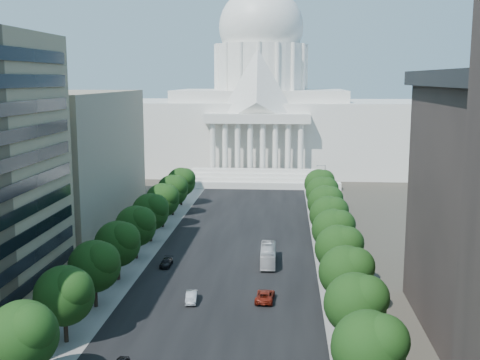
% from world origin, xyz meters
% --- Properties ---
extents(road_asphalt, '(30.00, 260.00, 0.01)m').
position_xyz_m(road_asphalt, '(0.00, 90.00, 0.00)').
color(road_asphalt, black).
rests_on(road_asphalt, ground).
extents(sidewalk_left, '(8.00, 260.00, 0.02)m').
position_xyz_m(sidewalk_left, '(-19.00, 90.00, 0.00)').
color(sidewalk_left, gray).
rests_on(sidewalk_left, ground).
extents(sidewalk_right, '(8.00, 260.00, 0.02)m').
position_xyz_m(sidewalk_right, '(19.00, 90.00, 0.00)').
color(sidewalk_right, gray).
rests_on(sidewalk_right, ground).
extents(capitol, '(120.00, 56.00, 73.00)m').
position_xyz_m(capitol, '(0.00, 184.89, 20.01)').
color(capitol, white).
rests_on(capitol, ground).
extents(office_block_left_far, '(38.00, 52.00, 30.00)m').
position_xyz_m(office_block_left_far, '(-48.00, 100.00, 15.00)').
color(office_block_left_far, gray).
rests_on(office_block_left_far, ground).
extents(tree_l_b, '(7.79, 7.60, 9.97)m').
position_xyz_m(tree_l_b, '(-17.66, 23.81, 6.45)').
color(tree_l_b, '#33261C').
rests_on(tree_l_b, ground).
extents(tree_l_c, '(7.79, 7.60, 9.97)m').
position_xyz_m(tree_l_c, '(-17.66, 35.81, 6.45)').
color(tree_l_c, '#33261C').
rests_on(tree_l_c, ground).
extents(tree_l_d, '(7.79, 7.60, 9.97)m').
position_xyz_m(tree_l_d, '(-17.66, 47.81, 6.45)').
color(tree_l_d, '#33261C').
rests_on(tree_l_d, ground).
extents(tree_l_e, '(7.79, 7.60, 9.97)m').
position_xyz_m(tree_l_e, '(-17.66, 59.81, 6.45)').
color(tree_l_e, '#33261C').
rests_on(tree_l_e, ground).
extents(tree_l_f, '(7.79, 7.60, 9.97)m').
position_xyz_m(tree_l_f, '(-17.66, 71.81, 6.45)').
color(tree_l_f, '#33261C').
rests_on(tree_l_f, ground).
extents(tree_l_g, '(7.79, 7.60, 9.97)m').
position_xyz_m(tree_l_g, '(-17.66, 83.81, 6.45)').
color(tree_l_g, '#33261C').
rests_on(tree_l_g, ground).
extents(tree_l_h, '(7.79, 7.60, 9.97)m').
position_xyz_m(tree_l_h, '(-17.66, 95.81, 6.45)').
color(tree_l_h, '#33261C').
rests_on(tree_l_h, ground).
extents(tree_l_i, '(7.79, 7.60, 9.97)m').
position_xyz_m(tree_l_i, '(-17.66, 107.81, 6.45)').
color(tree_l_i, '#33261C').
rests_on(tree_l_i, ground).
extents(tree_l_j, '(7.79, 7.60, 9.97)m').
position_xyz_m(tree_l_j, '(-17.66, 119.81, 6.45)').
color(tree_l_j, '#33261C').
rests_on(tree_l_j, ground).
extents(tree_r_b, '(7.79, 7.60, 9.97)m').
position_xyz_m(tree_r_b, '(18.34, 23.81, 6.45)').
color(tree_r_b, '#33261C').
rests_on(tree_r_b, ground).
extents(tree_r_c, '(7.79, 7.60, 9.97)m').
position_xyz_m(tree_r_c, '(18.34, 35.81, 6.45)').
color(tree_r_c, '#33261C').
rests_on(tree_r_c, ground).
extents(tree_r_d, '(7.79, 7.60, 9.97)m').
position_xyz_m(tree_r_d, '(18.34, 47.81, 6.45)').
color(tree_r_d, '#33261C').
rests_on(tree_r_d, ground).
extents(tree_r_e, '(7.79, 7.60, 9.97)m').
position_xyz_m(tree_r_e, '(18.34, 59.81, 6.45)').
color(tree_r_e, '#33261C').
rests_on(tree_r_e, ground).
extents(tree_r_f, '(7.79, 7.60, 9.97)m').
position_xyz_m(tree_r_f, '(18.34, 71.81, 6.45)').
color(tree_r_f, '#33261C').
rests_on(tree_r_f, ground).
extents(tree_r_g, '(7.79, 7.60, 9.97)m').
position_xyz_m(tree_r_g, '(18.34, 83.81, 6.45)').
color(tree_r_g, '#33261C').
rests_on(tree_r_g, ground).
extents(tree_r_h, '(7.79, 7.60, 9.97)m').
position_xyz_m(tree_r_h, '(18.34, 95.81, 6.45)').
color(tree_r_h, '#33261C').
rests_on(tree_r_h, ground).
extents(tree_r_i, '(7.79, 7.60, 9.97)m').
position_xyz_m(tree_r_i, '(18.34, 107.81, 6.45)').
color(tree_r_i, '#33261C').
rests_on(tree_r_i, ground).
extents(tree_r_j, '(7.79, 7.60, 9.97)m').
position_xyz_m(tree_r_j, '(18.34, 119.81, 6.45)').
color(tree_r_j, '#33261C').
rests_on(tree_r_j, ground).
extents(streetlight_b, '(2.61, 0.44, 9.00)m').
position_xyz_m(streetlight_b, '(19.90, 35.00, 5.82)').
color(streetlight_b, gray).
rests_on(streetlight_b, ground).
extents(streetlight_c, '(2.61, 0.44, 9.00)m').
position_xyz_m(streetlight_c, '(19.90, 60.00, 5.82)').
color(streetlight_c, gray).
rests_on(streetlight_c, ground).
extents(streetlight_d, '(2.61, 0.44, 9.00)m').
position_xyz_m(streetlight_d, '(19.90, 85.00, 5.82)').
color(streetlight_d, gray).
rests_on(streetlight_d, ground).
extents(streetlight_e, '(2.61, 0.44, 9.00)m').
position_xyz_m(streetlight_e, '(19.90, 110.00, 5.82)').
color(streetlight_e, gray).
rests_on(streetlight_e, ground).
extents(streetlight_f, '(2.61, 0.44, 9.00)m').
position_xyz_m(streetlight_f, '(19.90, 135.00, 5.82)').
color(streetlight_f, gray).
rests_on(streetlight_f, ground).
extents(car_silver, '(2.03, 4.74, 1.52)m').
position_xyz_m(car_silver, '(-4.34, 50.85, 0.76)').
color(car_silver, '#A6A8AD').
rests_on(car_silver, ground).
extents(car_red, '(2.99, 5.87, 1.59)m').
position_xyz_m(car_red, '(6.59, 52.16, 0.79)').
color(car_red, maroon).
rests_on(car_red, ground).
extents(car_dark_b, '(1.90, 4.51, 1.30)m').
position_xyz_m(car_dark_b, '(-11.53, 67.75, 0.65)').
color(car_dark_b, black).
rests_on(car_dark_b, ground).
extents(city_bus, '(2.84, 11.27, 3.13)m').
position_xyz_m(city_bus, '(6.46, 70.72, 1.56)').
color(city_bus, silver).
rests_on(city_bus, ground).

